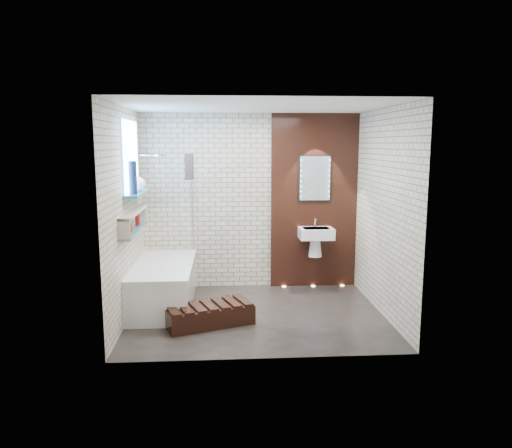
{
  "coord_description": "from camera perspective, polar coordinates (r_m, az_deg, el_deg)",
  "views": [
    {
      "loc": [
        -0.41,
        -5.98,
        2.16
      ],
      "look_at": [
        0.0,
        0.15,
        1.15
      ],
      "focal_mm": 34.43,
      "sensor_mm": 36.0,
      "label": 1
    }
  ],
  "objects": [
    {
      "name": "towel",
      "position": [
        6.77,
        -7.76,
        6.62
      ],
      "size": [
        0.1,
        0.26,
        0.34
      ],
      "primitive_type": "cube",
      "color": "black",
      "rests_on": "bath_screen"
    },
    {
      "name": "bathtub",
      "position": [
        6.75,
        -10.68,
        -6.91
      ],
      "size": [
        0.79,
        1.74,
        0.7
      ],
      "color": "white",
      "rests_on": "ground"
    },
    {
      "name": "display_niche",
      "position": [
        6.31,
        -14.0,
        0.3
      ],
      "size": [
        0.14,
        1.3,
        0.26
      ],
      "color": "teal",
      "rests_on": "room_shell"
    },
    {
      "name": "led_mirror",
      "position": [
        7.36,
        6.86,
        5.29
      ],
      "size": [
        0.5,
        0.02,
        0.7
      ],
      "color": "black",
      "rests_on": "walnut_panel"
    },
    {
      "name": "niche_bottles",
      "position": [
        6.43,
        -13.8,
        0.2
      ],
      "size": [
        0.06,
        0.53,
        0.15
      ],
      "color": "maroon",
      "rests_on": "display_niche"
    },
    {
      "name": "shower_head",
      "position": [
        6.99,
        -11.24,
        7.84
      ],
      "size": [
        0.18,
        0.18,
        0.02
      ],
      "primitive_type": "cylinder",
      "color": "silver",
      "rests_on": "room_shell"
    },
    {
      "name": "ground",
      "position": [
        6.38,
        0.09,
        -10.48
      ],
      "size": [
        3.2,
        3.2,
        0.0
      ],
      "primitive_type": "plane",
      "color": "black",
      "rests_on": "ground"
    },
    {
      "name": "bath_screen",
      "position": [
        6.95,
        -7.59,
        1.97
      ],
      "size": [
        0.01,
        0.78,
        1.4
      ],
      "primitive_type": "cube",
      "color": "white",
      "rests_on": "bathtub"
    },
    {
      "name": "sill_vases",
      "position": [
        6.34,
        -13.75,
        4.74
      ],
      "size": [
        0.19,
        0.47,
        0.4
      ],
      "color": "white",
      "rests_on": "clerestory_window"
    },
    {
      "name": "floor_uplights",
      "position": [
        7.62,
        6.67,
        -7.16
      ],
      "size": [
        0.96,
        0.06,
        0.01
      ],
      "color": "#FFD899",
      "rests_on": "ground"
    },
    {
      "name": "walnut_panel",
      "position": [
        7.43,
        6.76,
        2.62
      ],
      "size": [
        1.3,
        0.06,
        2.6
      ],
      "primitive_type": "cube",
      "color": "black",
      "rests_on": "ground"
    },
    {
      "name": "clerestory_window",
      "position": [
        6.45,
        -14.28,
        6.74
      ],
      "size": [
        0.18,
        1.0,
        0.94
      ],
      "color": "#7FADE0",
      "rests_on": "room_shell"
    },
    {
      "name": "walnut_step",
      "position": [
        6.04,
        -5.49,
        -10.49
      ],
      "size": [
        1.13,
        0.79,
        0.23
      ],
      "primitive_type": "cube",
      "rotation": [
        0.0,
        0.0,
        0.35
      ],
      "color": "black",
      "rests_on": "ground"
    },
    {
      "name": "washbasin",
      "position": [
        7.32,
        6.96,
        -1.54
      ],
      "size": [
        0.5,
        0.36,
        0.58
      ],
      "color": "white",
      "rests_on": "walnut_panel"
    },
    {
      "name": "room_shell",
      "position": [
        6.06,
        0.09,
        1.17
      ],
      "size": [
        3.24,
        3.2,
        2.6
      ],
      "color": "#B7AA91",
      "rests_on": "ground"
    }
  ]
}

